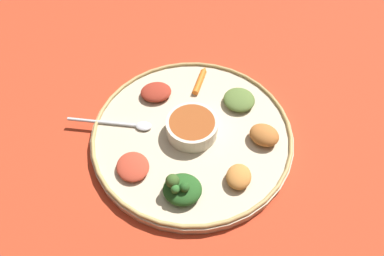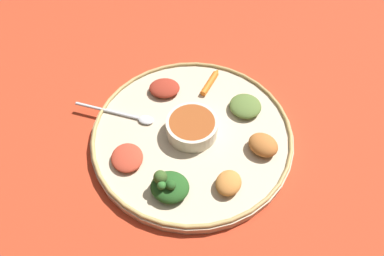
{
  "view_description": "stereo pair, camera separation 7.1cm",
  "coord_description": "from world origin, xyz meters",
  "views": [
    {
      "loc": [
        -0.26,
        0.33,
        0.6
      ],
      "look_at": [
        0.0,
        0.0,
        0.03
      ],
      "focal_mm": 32.33,
      "sensor_mm": 36.0,
      "label": 1
    },
    {
      "loc": [
        -0.32,
        0.29,
        0.6
      ],
      "look_at": [
        0.0,
        0.0,
        0.03
      ],
      "focal_mm": 32.33,
      "sensor_mm": 36.0,
      "label": 2
    }
  ],
  "objects": [
    {
      "name": "mound_beet",
      "position": [
        0.13,
        -0.03,
        0.03
      ],
      "size": [
        0.09,
        0.09,
        0.02
      ],
      "primitive_type": "ellipsoid",
      "rotation": [
        0.0,
        0.0,
        3.98
      ],
      "color": "maroon",
      "rests_on": "platter"
    },
    {
      "name": "mound_collards",
      "position": [
        -0.03,
        -0.13,
        0.03
      ],
      "size": [
        0.09,
        0.09,
        0.02
      ],
      "primitive_type": "ellipsoid",
      "rotation": [
        0.0,
        0.0,
        5.94
      ],
      "color": "#567033",
      "rests_on": "platter"
    },
    {
      "name": "mound_chickpea",
      "position": [
        -0.13,
        -0.08,
        0.04
      ],
      "size": [
        0.07,
        0.06,
        0.03
      ],
      "primitive_type": "ellipsoid",
      "rotation": [
        0.0,
        0.0,
        3.29
      ],
      "color": "#B2662D",
      "rests_on": "platter"
    },
    {
      "name": "center_bowl",
      "position": [
        0.0,
        0.0,
        0.04
      ],
      "size": [
        0.11,
        0.11,
        0.04
      ],
      "color": "beige",
      "rests_on": "platter"
    },
    {
      "name": "ground_plane",
      "position": [
        0.0,
        0.0,
        0.0
      ],
      "size": [
        2.4,
        2.4,
        0.0
      ],
      "primitive_type": "plane",
      "color": "#B7381E"
    },
    {
      "name": "spoon",
      "position": [
        0.13,
        0.08,
        0.02
      ],
      "size": [
        0.16,
        0.11,
        0.01
      ],
      "color": "silver",
      "rests_on": "platter"
    },
    {
      "name": "platter",
      "position": [
        0.0,
        0.0,
        0.01
      ],
      "size": [
        0.42,
        0.42,
        0.02
      ],
      "primitive_type": "cylinder",
      "color": "#C6B293",
      "rests_on": "ground_plane"
    },
    {
      "name": "mound_berbere_red",
      "position": [
        0.03,
        0.14,
        0.03
      ],
      "size": [
        0.09,
        0.08,
        0.02
      ],
      "primitive_type": "ellipsoid",
      "rotation": [
        0.0,
        0.0,
        5.87
      ],
      "color": "#B73D28",
      "rests_on": "platter"
    },
    {
      "name": "platter_rim",
      "position": [
        0.0,
        0.0,
        0.02
      ],
      "size": [
        0.42,
        0.42,
        0.01
      ],
      "primitive_type": "torus",
      "color": "tan",
      "rests_on": "platter"
    },
    {
      "name": "carrot_near_spoon",
      "position": [
        0.08,
        -0.13,
        0.03
      ],
      "size": [
        0.05,
        0.09,
        0.01
      ],
      "color": "orange",
      "rests_on": "platter"
    },
    {
      "name": "greens_pile",
      "position": [
        -0.07,
        0.12,
        0.04
      ],
      "size": [
        0.1,
        0.09,
        0.05
      ],
      "color": "#23511E",
      "rests_on": "platter"
    },
    {
      "name": "mound_squash",
      "position": [
        -0.14,
        0.03,
        0.03
      ],
      "size": [
        0.06,
        0.07,
        0.03
      ],
      "primitive_type": "ellipsoid",
      "rotation": [
        0.0,
        0.0,
        1.92
      ],
      "color": "#C67A38",
      "rests_on": "platter"
    }
  ]
}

